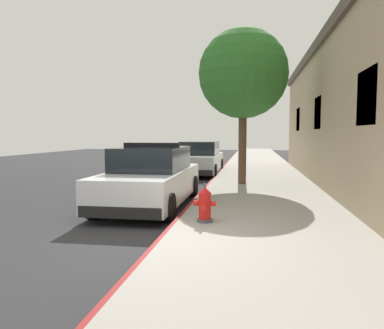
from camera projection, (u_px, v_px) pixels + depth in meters
ground_plane at (125, 179)px, 16.91m from camera, size 31.49×60.00×0.20m
sidewalk_pavement at (260, 177)px, 15.94m from camera, size 3.65×60.00×0.17m
curb_painted_edge at (217, 176)px, 16.24m from camera, size 0.08×60.00×0.17m
police_cruiser at (151, 178)px, 9.91m from camera, size 1.94×4.84×1.68m
parked_car_silver_ahead at (200, 159)px, 17.80m from camera, size 1.94×4.84×1.56m
fire_hydrant at (205, 204)px, 7.41m from camera, size 0.44×0.40×0.76m
street_tree at (243, 74)px, 12.92m from camera, size 3.10×3.10×5.38m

